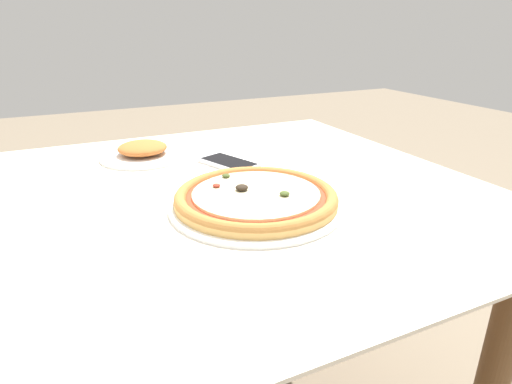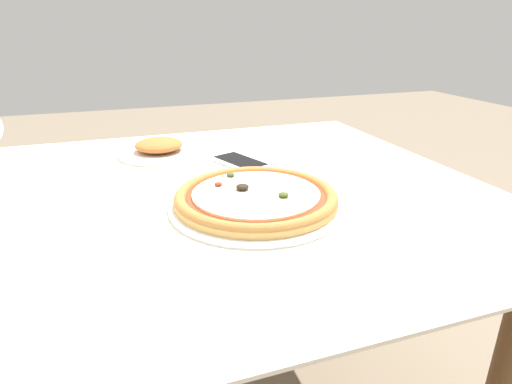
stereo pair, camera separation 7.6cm
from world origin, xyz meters
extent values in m
cube|color=brown|center=(0.00, 0.00, 0.71)|extent=(1.23, 0.87, 0.04)
cube|color=white|center=(0.00, 0.00, 0.74)|extent=(1.33, 0.97, 0.01)
cylinder|color=brown|center=(0.56, 0.38, 0.35)|extent=(0.06, 0.06, 0.70)
cylinder|color=white|center=(0.17, -0.11, 0.74)|extent=(0.31, 0.31, 0.01)
cylinder|color=tan|center=(0.17, -0.11, 0.75)|extent=(0.29, 0.29, 0.01)
torus|color=#B27538|center=(0.17, -0.11, 0.76)|extent=(0.29, 0.29, 0.02)
cylinder|color=#BC381E|center=(0.17, -0.11, 0.76)|extent=(0.25, 0.25, 0.00)
cylinder|color=beige|center=(0.17, -0.11, 0.77)|extent=(0.23, 0.23, 0.00)
ellipsoid|color=#425123|center=(0.15, -0.02, 0.77)|extent=(0.02, 0.02, 0.01)
ellipsoid|color=#A83323|center=(0.12, -0.06, 0.77)|extent=(0.01, 0.01, 0.01)
ellipsoid|color=#425123|center=(0.21, -0.15, 0.77)|extent=(0.02, 0.02, 0.01)
ellipsoid|color=#2D2319|center=(0.16, -0.09, 0.77)|extent=(0.02, 0.02, 0.01)
cube|color=white|center=(0.22, 0.14, 0.74)|extent=(0.12, 0.16, 0.01)
cube|color=black|center=(0.22, 0.14, 0.75)|extent=(0.10, 0.14, 0.00)
cylinder|color=white|center=(0.05, 0.28, 0.74)|extent=(0.20, 0.20, 0.01)
ellipsoid|color=#BC662D|center=(0.05, 0.28, 0.76)|extent=(0.12, 0.12, 0.03)
camera|label=1|loc=(-0.13, -0.75, 1.05)|focal=30.00mm
camera|label=2|loc=(-0.06, -0.78, 1.05)|focal=30.00mm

